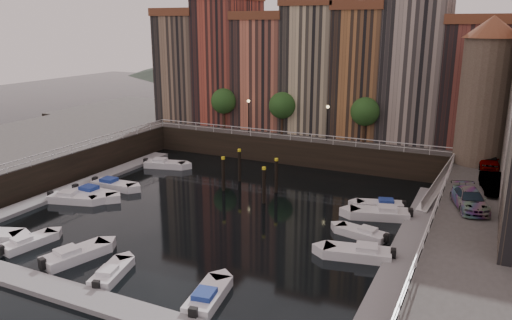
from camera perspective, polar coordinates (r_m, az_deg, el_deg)
The scene contains 28 objects.
ground at distance 45.01m, azimuth -3.78°, elevation -5.60°, with size 200.00×200.00×0.00m, color black.
quay_far at distance 67.49m, azimuth 7.08°, elevation 2.76°, with size 80.00×20.00×3.00m, color black.
dock_left at distance 53.72m, azimuth -19.59°, elevation -2.78°, with size 2.00×28.00×0.35m, color gray.
dock_right at distance 39.19m, azimuth 16.85°, elevation -9.28°, with size 2.00×28.00×0.35m, color gray.
dock_near at distance 32.68m, azimuth -19.05°, elevation -14.68°, with size 30.00×2.00×0.35m, color gray.
mountains at distance 147.99m, azimuth 18.59°, elevation 11.41°, with size 145.00×100.00×18.00m.
far_terrace at distance 62.74m, azimuth 9.53°, elevation 10.46°, with size 48.70×10.30×17.50m.
corner_tower at distance 51.37m, azimuth 24.78°, elevation 7.38°, with size 5.20×5.20×13.80m.
promenade_trees at distance 59.80m, azimuth 3.60°, elevation 6.19°, with size 21.20×3.20×5.20m.
street_lamps at distance 58.88m, azimuth 3.52°, elevation 5.36°, with size 10.36×0.36×4.18m.
railings at distance 47.95m, azimuth -1.00°, elevation 0.50°, with size 36.08×34.04×0.52m.
gangway at distance 48.77m, azimuth 20.16°, elevation -2.50°, with size 2.78×8.32×3.73m.
mooring_pilings at distance 48.98m, azimuth -0.66°, elevation -1.78°, with size 5.47×5.30×3.78m.
boat_left_1 at distance 49.49m, azimuth -20.20°, elevation -4.13°, with size 4.96×2.91×1.11m.
boat_left_2 at distance 50.14m, azimuth -18.09°, elevation -3.67°, with size 5.07×2.00×1.16m.
boat_left_3 at distance 52.22m, azimuth -15.99°, elevation -2.76°, with size 4.93×2.01×1.12m.
boat_left_4 at distance 58.50m, azimuth -10.44°, elevation -0.47°, with size 5.04×2.88×1.13m.
boat_right_1 at distance 36.61m, azimuth 11.70°, elevation -10.36°, with size 5.10×2.69×1.14m.
boat_right_2 at distance 40.00m, azimuth 12.07°, elevation -8.19°, with size 4.29×2.38×0.96m.
boat_right_3 at distance 44.06m, azimuth 14.08°, elevation -5.97°, with size 5.33×3.17×1.19m.
boat_right_4 at distance 46.30m, azimuth 14.08°, elevation -5.01°, with size 4.40×2.67×0.99m.
boat_near_0 at distance 41.27m, azimuth -24.63°, elevation -8.56°, with size 2.21×4.37×0.98m.
boat_near_1 at distance 37.81m, azimuth -20.02°, elevation -10.16°, with size 3.03×5.07×1.14m.
boat_near_2 at distance 34.70m, azimuth -16.23°, elevation -12.31°, with size 2.39×4.21×0.94m.
boat_near_3 at distance 30.91m, azimuth -5.56°, elevation -15.29°, with size 2.33×4.69×1.05m.
car_a at distance 51.30m, azimuth 25.00°, elevation -0.04°, with size 1.72×4.28×1.46m, color gray.
car_b at distance 44.00m, azimuth 25.44°, elevation -2.49°, with size 1.51×4.34×1.43m, color gray.
car_c at distance 39.31m, azimuth 23.21°, elevation -4.28°, with size 1.97×4.85×1.41m, color gray.
Camera 1 is at (20.84, -36.52, 16.06)m, focal length 35.00 mm.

